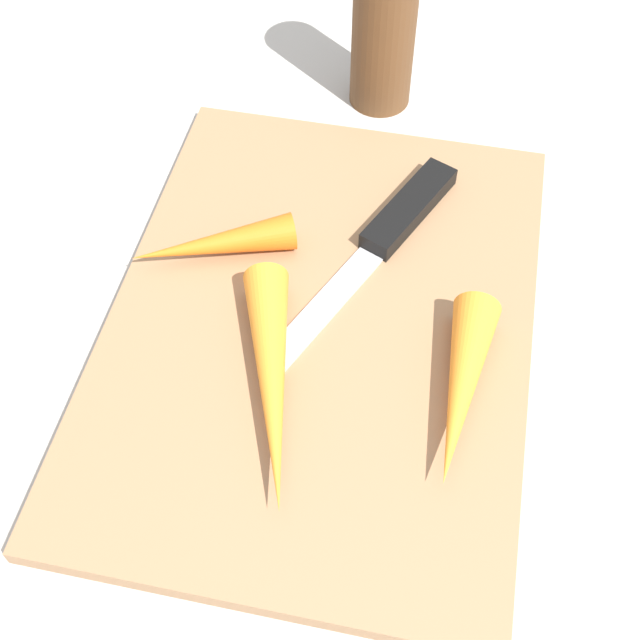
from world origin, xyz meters
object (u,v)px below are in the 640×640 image
Objects in this scene: cutting_board at (320,326)px; pepper_grinder at (380,20)px; carrot_shortest at (213,244)px; carrot_longest at (272,383)px; knife at (399,221)px; carrot_medium at (462,389)px.

pepper_grinder reaches higher than cutting_board.
carrot_longest reaches higher than carrot_shortest.
pepper_grinder is (0.29, -0.01, 0.04)m from carrot_longest.
carrot_shortest is at bearing 64.80° from cutting_board.
pepper_grinder is at bearing -140.83° from knife.
knife is at bearing -164.82° from pepper_grinder.
knife is at bearing 179.59° from carrot_shortest.
carrot_longest is at bearing -77.33° from carrot_medium.
pepper_grinder is (0.20, -0.07, 0.05)m from carrot_shortest.
pepper_grinder reaches higher than carrot_shortest.
carrot_longest is (-0.02, 0.11, -0.00)m from carrot_medium.
cutting_board is 2.98× the size of carrot_medium.
carrot_medium is 0.29m from pepper_grinder.
knife reaches higher than cutting_board.
carrot_shortest reaches higher than cutting_board.
carrot_longest is (-0.06, 0.02, 0.02)m from cutting_board.
carrot_shortest is at bearing -111.83° from carrot_medium.
carrot_medium reaches higher than cutting_board.
pepper_grinder reaches higher than carrot_longest.
knife is 0.12m from carrot_shortest.
cutting_board is 0.10m from carrot_medium.
cutting_board is 2.30× the size of carrot_longest.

